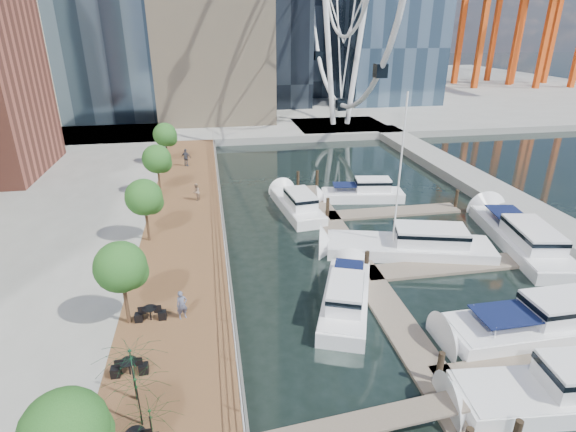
# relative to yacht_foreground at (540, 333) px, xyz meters

# --- Properties ---
(ground) EXTENTS (520.00, 520.00, 0.00)m
(ground) POSITION_rel_yacht_foreground_xyz_m (-10.29, -0.51, 0.00)
(ground) COLOR black
(ground) RESTS_ON ground
(boardwalk) EXTENTS (6.00, 60.00, 1.00)m
(boardwalk) POSITION_rel_yacht_foreground_xyz_m (-19.29, 14.49, 0.50)
(boardwalk) COLOR brown
(boardwalk) RESTS_ON ground
(seawall) EXTENTS (0.25, 60.00, 1.00)m
(seawall) POSITION_rel_yacht_foreground_xyz_m (-16.29, 14.49, 0.50)
(seawall) COLOR #595954
(seawall) RESTS_ON ground
(land_far) EXTENTS (200.00, 114.00, 1.00)m
(land_far) POSITION_rel_yacht_foreground_xyz_m (-10.29, 101.49, 0.50)
(land_far) COLOR gray
(land_far) RESTS_ON ground
(breakwater) EXTENTS (4.00, 60.00, 1.00)m
(breakwater) POSITION_rel_yacht_foreground_xyz_m (9.71, 19.49, 0.50)
(breakwater) COLOR gray
(breakwater) RESTS_ON ground
(pier) EXTENTS (14.00, 12.00, 1.00)m
(pier) POSITION_rel_yacht_foreground_xyz_m (3.71, 51.49, 0.50)
(pier) COLOR gray
(pier) RESTS_ON ground
(railing) EXTENTS (0.10, 60.00, 1.05)m
(railing) POSITION_rel_yacht_foreground_xyz_m (-16.39, 14.49, 1.52)
(railing) COLOR white
(railing) RESTS_ON boardwalk
(floating_docks) EXTENTS (16.00, 34.00, 2.60)m
(floating_docks) POSITION_rel_yacht_foreground_xyz_m (-2.32, 9.47, 0.49)
(floating_docks) COLOR #6D6051
(floating_docks) RESTS_ON ground
(port_cranes) EXTENTS (40.00, 52.00, 38.00)m
(port_cranes) POSITION_rel_yacht_foreground_xyz_m (57.38, 95.16, 20.00)
(port_cranes) COLOR #D84C14
(port_cranes) RESTS_ON ground
(street_trees) EXTENTS (2.60, 42.60, 4.60)m
(street_trees) POSITION_rel_yacht_foreground_xyz_m (-21.69, 13.49, 4.29)
(street_trees) COLOR #3F2B1C
(street_trees) RESTS_ON ground
(cafe_tables) EXTENTS (2.50, 13.70, 0.74)m
(cafe_tables) POSITION_rel_yacht_foreground_xyz_m (-20.69, -2.51, 1.37)
(cafe_tables) COLOR black
(cafe_tables) RESTS_ON ground
(yacht_foreground) EXTENTS (11.70, 3.22, 2.15)m
(yacht_foreground) POSITION_rel_yacht_foreground_xyz_m (0.00, 0.00, 0.00)
(yacht_foreground) COLOR white
(yacht_foreground) RESTS_ON ground
(pedestrian_near) EXTENTS (0.67, 0.55, 1.60)m
(pedestrian_near) POSITION_rel_yacht_foreground_xyz_m (-18.92, 3.38, 1.80)
(pedestrian_near) COLOR #4F5369
(pedestrian_near) RESTS_ON boardwalk
(pedestrian_mid) EXTENTS (0.75, 0.88, 1.55)m
(pedestrian_mid) POSITION_rel_yacht_foreground_xyz_m (-18.36, 21.08, 1.78)
(pedestrian_mid) COLOR #896F5F
(pedestrian_mid) RESTS_ON boardwalk
(pedestrian_far) EXTENTS (1.24, 0.98, 1.96)m
(pedestrian_far) POSITION_rel_yacht_foreground_xyz_m (-19.56, 32.08, 1.98)
(pedestrian_far) COLOR #393B47
(pedestrian_far) RESTS_ON boardwalk
(moored_yachts) EXTENTS (21.03, 30.65, 11.50)m
(moored_yachts) POSITION_rel_yacht_foreground_xyz_m (-2.90, 9.70, 0.00)
(moored_yachts) COLOR white
(moored_yachts) RESTS_ON ground
(cafe_seating) EXTENTS (4.09, 5.91, 2.65)m
(cafe_seating) POSITION_rel_yacht_foreground_xyz_m (-20.25, -3.19, 2.22)
(cafe_seating) COLOR #103C19
(cafe_seating) RESTS_ON ground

